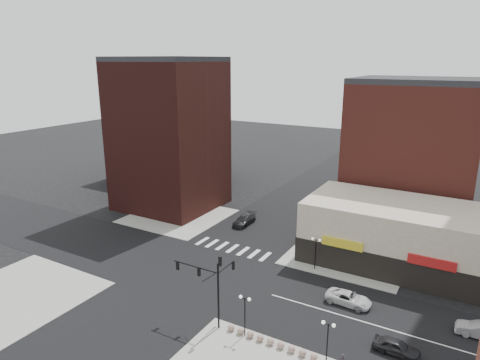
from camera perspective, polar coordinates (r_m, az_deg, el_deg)
The scene contains 18 objects.
ground at distance 54.00m, azimuth -5.51°, elevation -12.29°, with size 240.00×240.00×0.00m, color black.
road_ew at distance 54.00m, azimuth -5.51°, elevation -12.28°, with size 200.00×14.00×0.02m, color black.
road_ns at distance 54.00m, azimuth -5.51°, elevation -12.28°, with size 14.00×200.00×0.02m, color black.
sidewalk_nw at distance 72.57m, azimuth -8.23°, elevation -4.78°, with size 15.00×15.00×0.12m, color gray.
sidewalk_ne at distance 60.29m, azimuth 14.36°, elevation -9.54°, with size 15.00×15.00×0.12m, color gray.
sidewalk_sw at distance 55.07m, azimuth -27.69°, elevation -13.52°, with size 15.00×15.00×0.12m, color gray.
building_nw at distance 75.07m, azimuth -9.44°, elevation 5.71°, with size 16.00×15.00×25.00m, color #3C1513.
building_nw_low at distance 96.16m, azimuth -9.45°, elevation 3.96°, with size 20.00×18.00×12.00m, color #3C1513.
building_ne_midrise at distance 70.10m, azimuth 21.93°, elevation 2.82°, with size 18.00×15.00×22.00m, color maroon.
building_ne_row at distance 58.31m, azimuth 20.90°, elevation -7.53°, with size 24.20×12.20×8.00m.
traffic_signal at distance 42.34m, azimuth -3.78°, elevation -13.03°, with size 5.59×3.09×7.77m.
street_lamp_se_a at distance 41.36m, azimuth 0.65°, elevation -16.44°, with size 1.22×0.32×4.16m.
street_lamp_se_b at distance 38.73m, azimuth 11.64°, elevation -19.29°, with size 1.22×0.32×4.16m.
street_lamp_ne at distance 53.94m, azimuth 10.07°, elevation -8.61°, with size 1.22×0.32×4.16m.
bollard_row at distance 41.93m, azimuth 4.08°, elevation -20.68°, with size 9.07×0.67×0.67m.
white_suv at distance 48.92m, azimuth 14.27°, elevation -15.05°, with size 2.23×4.83×1.34m, color silver.
dark_sedan_east at distance 43.13m, azimuth 20.13°, elevation -20.16°, with size 1.65×4.09×1.39m, color black.
dark_sedan_north at distance 68.18m, azimuth 0.58°, elevation -5.36°, with size 2.11×5.19×1.51m, color black.
Camera 1 is at (28.12, -38.51, 25.34)m, focal length 32.00 mm.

